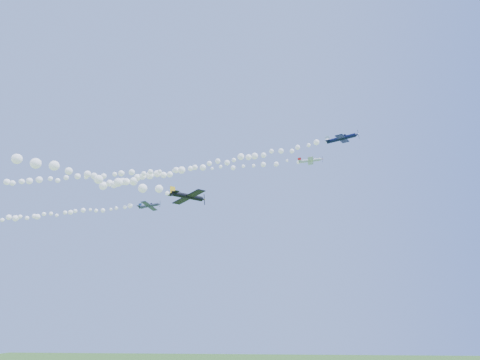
# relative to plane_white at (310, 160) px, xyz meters

# --- Properties ---
(plane_white) EXTENTS (6.23, 6.51, 1.65)m
(plane_white) POSITION_rel_plane_white_xyz_m (0.00, 0.00, 0.00)
(plane_white) COLOR silver
(smoke_trail_white) EXTENTS (86.52, 10.28, 2.68)m
(smoke_trail_white) POSITION_rel_plane_white_xyz_m (-45.09, 4.29, -0.31)
(smoke_trail_white) COLOR white
(plane_navy) EXTENTS (7.23, 7.59, 2.10)m
(plane_navy) POSITION_rel_plane_white_xyz_m (5.78, -12.41, -0.04)
(plane_navy) COLOR #0C1136
(smoke_trail_navy) EXTENTS (63.01, 27.36, 2.88)m
(smoke_trail_navy) POSITION_rel_plane_white_xyz_m (-27.66, 1.27, -0.25)
(smoke_trail_navy) COLOR white
(plane_grey) EXTENTS (6.69, 7.07, 1.79)m
(plane_grey) POSITION_rel_plane_white_xyz_m (-42.62, 9.03, -8.01)
(plane_grey) COLOR #3A3E54
(smoke_trail_grey) EXTENTS (77.08, 17.45, 3.06)m
(smoke_trail_grey) POSITION_rel_plane_white_xyz_m (-83.09, 17.17, -8.43)
(smoke_trail_grey) COLOR white
(plane_black) EXTENTS (5.81, 5.77, 1.74)m
(plane_black) POSITION_rel_plane_white_xyz_m (-21.99, -36.25, -19.57)
(plane_black) COLOR black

